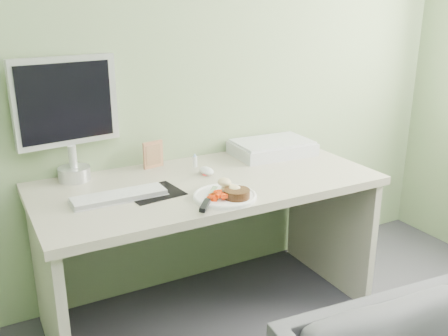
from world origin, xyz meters
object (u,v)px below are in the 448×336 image
desk (208,216)px  plate (225,196)px  scanner (272,148)px  monitor (67,112)px

desk → plate: size_ratio=5.84×
desk → scanner: (0.50, 0.21, 0.22)m
desk → scanner: size_ratio=3.76×
scanner → monitor: size_ratio=0.75×
plate → monitor: monitor is taller
plate → scanner: size_ratio=0.64×
desk → monitor: 0.81m
desk → plate: 0.31m
desk → monitor: size_ratio=2.80×
desk → plate: plate is taller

